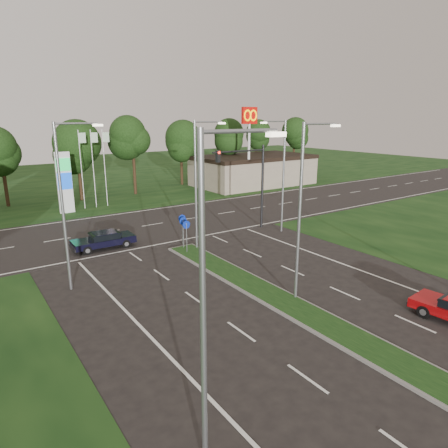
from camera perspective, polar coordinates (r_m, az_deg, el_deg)
ground at (r=17.75m, az=22.49°, el=-17.50°), size 160.00×160.00×0.00m
verge_far at (r=64.63m, az=-22.67°, el=5.68°), size 160.00×50.00×0.02m
cross_road at (r=35.45m, az=-11.66°, el=-0.35°), size 160.00×12.00×0.02m
median_kerb at (r=19.77m, az=12.60°, el=-12.94°), size 2.00×26.00×0.12m
commercial_building at (r=56.46m, az=4.22°, el=7.65°), size 16.00×9.00×4.00m
streetlight_median_near at (r=20.05m, az=11.20°, el=2.84°), size 2.53×0.22×9.00m
streetlight_median_far at (r=27.82m, az=-3.72°, el=6.45°), size 2.53×0.22×9.00m
streetlight_left_near at (r=9.92m, az=-2.06°, el=-9.63°), size 2.53×0.22×9.00m
streetlight_left_far at (r=22.53m, az=-21.68°, el=3.38°), size 2.53×0.22×9.00m
streetlight_right_far at (r=32.49m, az=8.25°, el=7.57°), size 2.53×0.22×9.00m
traffic_signal at (r=33.01m, az=3.78°, el=7.06°), size 5.10×0.42×7.00m
median_signs at (r=28.38m, az=-5.75°, el=-0.37°), size 1.16×1.76×2.38m
gas_pylon at (r=42.15m, az=-21.58°, el=5.78°), size 5.80×1.26×8.00m
mcdonalds_sign at (r=50.37m, az=3.65°, el=13.61°), size 2.20×0.47×10.40m
treeline_far at (r=49.41m, az=-19.47°, el=11.44°), size 6.00×6.00×9.90m
navy_sedan at (r=30.13m, az=-16.81°, el=-2.16°), size 4.37×1.88×1.19m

